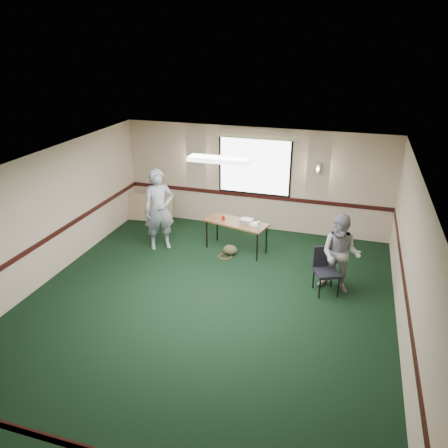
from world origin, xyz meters
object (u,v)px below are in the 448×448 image
(person_right, at_px, (340,254))
(conference_chair, at_px, (326,266))
(projector, at_px, (247,221))
(person_left, at_px, (159,210))
(folding_table, at_px, (236,224))

(person_right, bearing_deg, conference_chair, -155.79)
(projector, relative_size, person_left, 0.14)
(conference_chair, bearing_deg, person_right, -9.10)
(projector, bearing_deg, conference_chair, -27.05)
(folding_table, relative_size, conference_chair, 1.70)
(projector, bearing_deg, person_right, -22.58)
(conference_chair, relative_size, person_left, 0.47)
(conference_chair, height_order, person_right, person_right)
(person_left, bearing_deg, person_right, -43.75)
(folding_table, bearing_deg, conference_chair, -14.53)
(folding_table, distance_m, person_right, 2.70)
(folding_table, distance_m, projector, 0.27)
(folding_table, xyz_separation_m, person_right, (2.44, -1.14, 0.13))
(person_left, relative_size, person_right, 1.20)
(projector, distance_m, conference_chair, 2.31)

